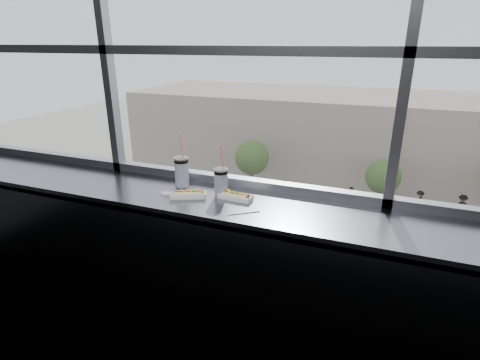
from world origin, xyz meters
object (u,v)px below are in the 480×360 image
(soda_cup_right, at_px, (221,181))
(car_near_b, at_px, (199,244))
(pedestrian_d, at_px, (462,204))
(car_near_d, at_px, (454,297))
(loose_straw, at_px, (244,213))
(pedestrian_b, at_px, (351,195))
(tree_center, at_px, (383,177))
(soda_cup_left, at_px, (182,170))
(car_far_a, at_px, (225,195))
(car_far_b, at_px, (384,219))
(car_near_a, at_px, (112,226))
(pedestrian_a, at_px, (287,191))
(hotdog_tray_left, at_px, (188,194))
(tree_left, at_px, (252,158))
(car_near_c, at_px, (381,282))
(hotdog_tray_right, at_px, (235,196))
(wrapper, at_px, (166,193))

(soda_cup_right, bearing_deg, car_near_b, 118.79)
(pedestrian_d, bearing_deg, car_near_d, 80.57)
(car_near_b, bearing_deg, loose_straw, -155.36)
(pedestrian_b, bearing_deg, tree_center, 93.82)
(soda_cup_left, distance_m, car_far_a, 28.49)
(car_far_b, bearing_deg, car_near_a, 109.64)
(pedestrian_a, bearing_deg, car_near_a, 139.01)
(hotdog_tray_left, distance_m, car_near_d, 20.49)
(car_far_b, bearing_deg, pedestrian_a, 64.51)
(loose_straw, height_order, car_far_a, loose_straw)
(pedestrian_a, relative_size, tree_left, 0.38)
(loose_straw, relative_size, pedestrian_d, 0.08)
(car_near_a, distance_m, car_near_c, 17.48)
(car_far_b, height_order, pedestrian_b, car_far_b)
(car_near_d, relative_size, tree_left, 1.22)
(hotdog_tray_right, bearing_deg, pedestrian_d, 78.80)
(car_far_b, bearing_deg, soda_cup_left, 169.87)
(car_near_a, relative_size, car_far_a, 1.02)
(car_far_b, distance_m, tree_left, 12.35)
(soda_cup_left, height_order, car_near_b, soda_cup_left)
(soda_cup_right, xyz_separation_m, car_near_b, (-8.91, 16.22, -11.07))
(soda_cup_right, relative_size, wrapper, 3.99)
(loose_straw, bearing_deg, tree_left, 73.66)
(car_far_b, distance_m, pedestrian_a, 8.45)
(soda_cup_right, distance_m, pedestrian_b, 30.20)
(pedestrian_b, height_order, tree_center, tree_center)
(pedestrian_a, bearing_deg, car_far_a, 123.23)
(soda_cup_right, bearing_deg, pedestrian_a, 102.62)
(car_near_d, distance_m, tree_center, 12.74)
(pedestrian_d, height_order, tree_center, tree_center)
(hotdog_tray_left, distance_m, pedestrian_b, 30.27)
(car_far_a, xyz_separation_m, car_near_b, (1.68, -8.00, 0.02))
(soda_cup_right, bearing_deg, soda_cup_left, 167.55)
(loose_straw, bearing_deg, tree_center, 52.00)
(car_near_d, bearing_deg, tree_left, 45.12)
(loose_straw, xyz_separation_m, car_far_b, (1.59, 24.42, -10.98))
(hotdog_tray_right, distance_m, soda_cup_right, 0.14)
(soda_cup_right, distance_m, car_near_a, 25.08)
(hotdog_tray_right, relative_size, car_near_d, 0.04)
(car_near_c, distance_m, car_far_b, 8.00)
(car_near_c, height_order, car_near_b, car_near_b)
(car_near_a, bearing_deg, soda_cup_left, -142.25)
(hotdog_tray_right, bearing_deg, wrapper, -165.57)
(car_far_b, height_order, pedestrian_a, car_far_b)
(car_far_a, bearing_deg, tree_center, -67.42)
(car_near_d, bearing_deg, loose_straw, 156.54)
(car_near_a, relative_size, car_near_b, 1.00)
(loose_straw, xyz_separation_m, car_near_c, (1.64, 16.42, -11.02))
(soda_cup_left, relative_size, car_near_b, 0.06)
(pedestrian_d, distance_m, tree_left, 17.29)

